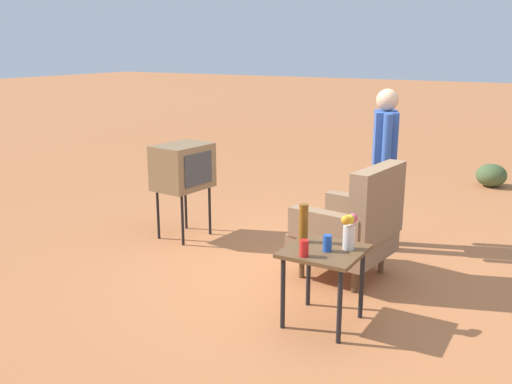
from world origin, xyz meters
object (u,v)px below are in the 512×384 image
at_px(armchair, 354,226).
at_px(soda_can_blue, 327,243).
at_px(side_table, 324,260).
at_px(bottle_tall_amber, 304,223).
at_px(person_standing, 384,159).
at_px(flower_vase, 349,230).
at_px(tv_on_stand, 183,167).
at_px(soda_can_red, 304,248).

bearing_deg(armchair, soda_can_blue, 8.93).
bearing_deg(armchair, side_table, 7.09).
relative_size(side_table, bottle_tall_amber, 1.98).
xyz_separation_m(person_standing, flower_vase, (1.79, 0.32, -0.20)).
distance_m(side_table, tv_on_stand, 2.41).
bearing_deg(side_table, bottle_tall_amber, -109.06).
bearing_deg(bottle_tall_amber, soda_can_blue, 67.97).
xyz_separation_m(armchair, soda_can_red, (1.13, 0.05, 0.16)).
bearing_deg(soda_can_blue, side_table, -127.19).
bearing_deg(bottle_tall_amber, flower_vase, 93.83).
bearing_deg(flower_vase, armchair, -162.18).
bearing_deg(armchair, flower_vase, 17.82).
height_order(tv_on_stand, soda_can_red, tv_on_stand).
xyz_separation_m(side_table, soda_can_red, (0.21, -0.07, 0.15)).
xyz_separation_m(side_table, soda_can_blue, (0.03, 0.03, 0.15)).
distance_m(bottle_tall_amber, soda_can_red, 0.32).
height_order(bottle_tall_amber, flower_vase, bottle_tall_amber).
distance_m(side_table, person_standing, 1.94).
distance_m(soda_can_blue, flower_vase, 0.19).
bearing_deg(flower_vase, tv_on_stand, -113.71).
relative_size(bottle_tall_amber, soda_can_blue, 2.46).
relative_size(tv_on_stand, bottle_tall_amber, 3.43).
distance_m(person_standing, soda_can_blue, 1.94).
xyz_separation_m(person_standing, soda_can_red, (2.09, 0.10, -0.28)).
bearing_deg(armchair, soda_can_red, 2.40).
xyz_separation_m(tv_on_stand, flower_vase, (1.00, 2.28, -0.04)).
height_order(soda_can_red, flower_vase, flower_vase).
xyz_separation_m(side_table, bottle_tall_amber, (-0.07, -0.21, 0.24)).
relative_size(soda_can_red, flower_vase, 0.46).
relative_size(bottle_tall_amber, flower_vase, 1.13).
bearing_deg(side_table, tv_on_stand, -117.27).
xyz_separation_m(armchair, bottle_tall_amber, (0.86, -0.09, 0.25)).
relative_size(armchair, tv_on_stand, 1.03).
xyz_separation_m(tv_on_stand, soda_can_red, (1.30, 2.06, -0.13)).
relative_size(tv_on_stand, flower_vase, 3.89).
xyz_separation_m(bottle_tall_amber, soda_can_red, (0.28, 0.14, -0.09)).
height_order(person_standing, soda_can_blue, person_standing).
xyz_separation_m(armchair, side_table, (0.93, 0.12, 0.01)).
relative_size(side_table, soda_can_blue, 4.88).
xyz_separation_m(person_standing, bottle_tall_amber, (1.81, -0.04, -0.19)).
bearing_deg(soda_can_blue, soda_can_red, -29.62).
bearing_deg(person_standing, flower_vase, 10.16).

